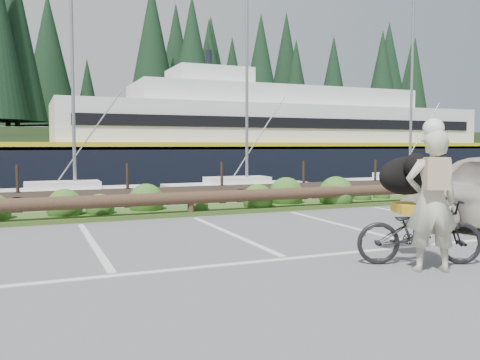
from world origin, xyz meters
name	(u,v)px	position (x,y,z in m)	size (l,w,h in m)	color
ground	(276,254)	(0.00, 0.00, 0.00)	(72.00, 72.00, 0.00)	#58585B
harbor_backdrop	(56,156)	(0.40, 78.42, 0.00)	(170.00, 160.00, 30.00)	#18293A
vegetation_strip	(183,211)	(0.00, 5.30, 0.05)	(34.00, 1.60, 0.10)	#3D5B21
log_rail	(191,216)	(0.00, 4.60, 0.00)	(32.00, 0.30, 0.60)	#443021
bicycle	(420,232)	(1.61, -1.42, 0.48)	(0.63, 1.82, 0.96)	black
cyclist	(432,201)	(1.45, -1.82, 0.97)	(0.71, 0.46, 1.94)	#BDBBA0
dog	(408,176)	(1.83, -0.89, 1.25)	(1.03, 0.50, 0.60)	black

